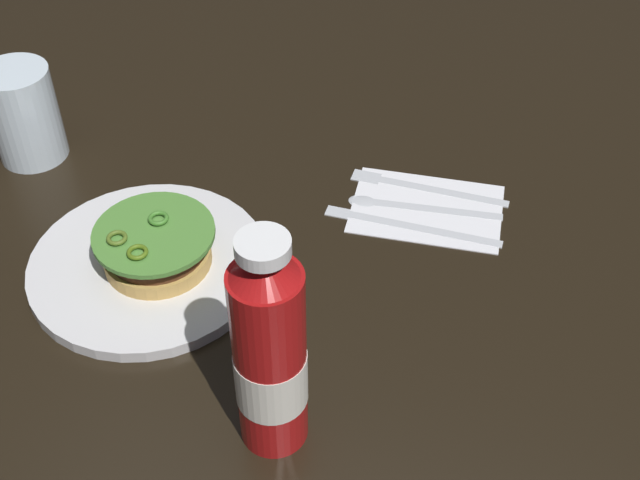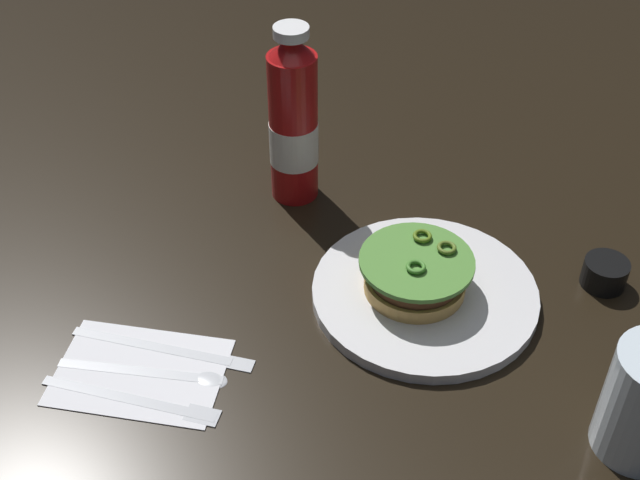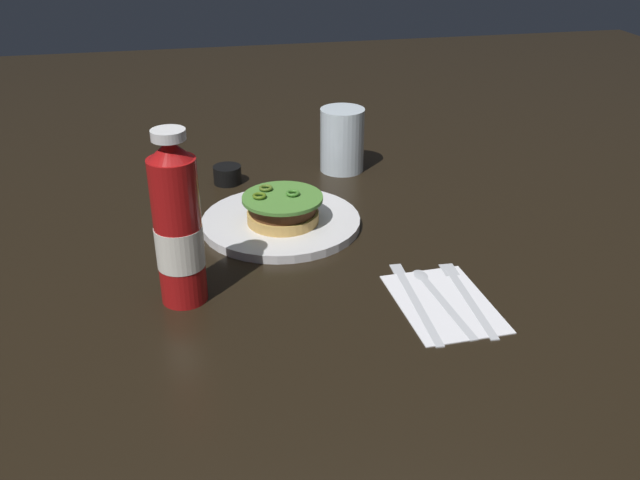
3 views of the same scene
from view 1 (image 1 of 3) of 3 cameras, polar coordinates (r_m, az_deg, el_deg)
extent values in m
plane|color=black|center=(1.01, -7.67, 0.65)|extent=(3.00, 3.00, 0.00)
cylinder|color=silver|center=(0.97, -11.57, -1.66)|extent=(0.27, 0.27, 0.01)
cylinder|color=tan|center=(0.96, -10.96, -1.05)|extent=(0.12, 0.12, 0.02)
cylinder|color=#512D19|center=(0.94, -11.09, -0.31)|extent=(0.11, 0.11, 0.02)
cylinder|color=red|center=(0.94, -11.18, 0.17)|extent=(0.10, 0.10, 0.01)
cylinder|color=#4C8434|center=(0.93, -11.23, 0.44)|extent=(0.13, 0.13, 0.01)
torus|color=#4D6C17|center=(0.90, -12.29, -0.81)|extent=(0.02, 0.02, 0.01)
torus|color=#506921|center=(0.93, -13.62, 0.14)|extent=(0.02, 0.02, 0.01)
torus|color=#407C2A|center=(0.94, -10.92, 1.46)|extent=(0.02, 0.02, 0.01)
cylinder|color=#A91213|center=(0.74, -3.40, -8.18)|extent=(0.06, 0.06, 0.21)
cone|color=#A91213|center=(0.65, -3.83, -1.72)|extent=(0.06, 0.06, 0.03)
cylinder|color=white|center=(0.64, -3.91, -0.48)|extent=(0.04, 0.04, 0.01)
cylinder|color=white|center=(0.75, -3.34, -9.18)|extent=(0.07, 0.07, 0.06)
cylinder|color=silver|center=(1.15, -19.45, 8.07)|extent=(0.09, 0.09, 0.13)
cube|color=white|center=(1.04, 7.26, 2.14)|extent=(0.19, 0.13, 0.00)
cube|color=silver|center=(1.07, 7.52, 3.58)|extent=(0.20, 0.02, 0.00)
cube|color=silver|center=(1.08, 3.16, 4.45)|extent=(0.04, 0.02, 0.00)
cube|color=silver|center=(1.04, 7.27, 2.28)|extent=(0.19, 0.03, 0.00)
ellipsoid|color=silver|center=(1.04, 3.02, 2.79)|extent=(0.04, 0.03, 0.00)
cube|color=silver|center=(1.01, 7.01, 0.90)|extent=(0.19, 0.02, 0.00)
cube|color=silver|center=(1.02, 2.59, 1.78)|extent=(0.08, 0.02, 0.00)
camera|label=2|loc=(1.38, -2.42, 44.29)|focal=46.83mm
camera|label=3|loc=(0.84, 69.68, 4.15)|focal=39.05mm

